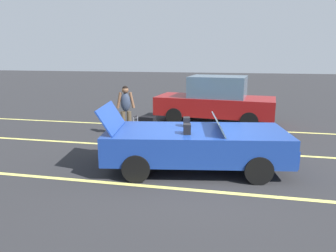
% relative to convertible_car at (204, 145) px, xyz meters
% --- Properties ---
extents(ground_plane, '(80.00, 80.00, 0.00)m').
position_rel_convertible_car_xyz_m(ground_plane, '(-0.20, -0.03, -0.59)').
color(ground_plane, '#28282B').
extents(lot_line_near, '(18.00, 0.12, 0.01)m').
position_rel_convertible_car_xyz_m(lot_line_near, '(-0.20, -1.24, -0.59)').
color(lot_line_near, '#EAE066').
rests_on(lot_line_near, ground_plane).
extents(lot_line_mid, '(18.00, 0.12, 0.01)m').
position_rel_convertible_car_xyz_m(lot_line_mid, '(-0.20, 1.46, -0.59)').
color(lot_line_mid, '#EAE066').
rests_on(lot_line_mid, ground_plane).
extents(lot_line_far, '(18.00, 0.12, 0.01)m').
position_rel_convertible_car_xyz_m(lot_line_far, '(-0.20, 4.16, -0.59)').
color(lot_line_far, '#EAE066').
rests_on(lot_line_far, ground_plane).
extents(convertible_car, '(4.42, 2.39, 1.50)m').
position_rel_convertible_car_xyz_m(convertible_car, '(0.00, 0.00, 0.00)').
color(convertible_car, navy).
rests_on(convertible_car, ground_plane).
extents(suitcase_large_black, '(0.52, 0.36, 0.74)m').
position_rel_convertible_car_xyz_m(suitcase_large_black, '(-1.96, 2.23, -0.22)').
color(suitcase_large_black, black).
rests_on(suitcase_large_black, ground_plane).
extents(suitcase_medium_bright, '(0.33, 0.44, 0.92)m').
position_rel_convertible_car_xyz_m(suitcase_medium_bright, '(-2.01, 1.35, -0.28)').
color(suitcase_medium_bright, '#1E479E').
rests_on(suitcase_medium_bright, ground_plane).
extents(traveler_person, '(0.60, 0.31, 1.65)m').
position_rel_convertible_car_xyz_m(traveler_person, '(-2.78, 2.55, 0.34)').
color(traveler_person, '#4C3F2D').
rests_on(traveler_person, ground_plane).
extents(parked_sedan_near, '(4.68, 2.30, 1.82)m').
position_rel_convertible_car_xyz_m(parked_sedan_near, '(-0.03, 5.24, 0.30)').
color(parked_sedan_near, maroon).
rests_on(parked_sedan_near, ground_plane).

